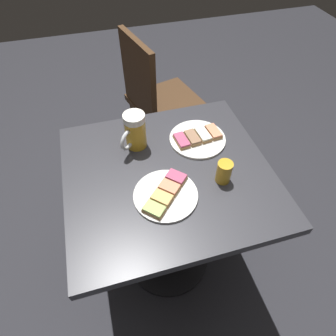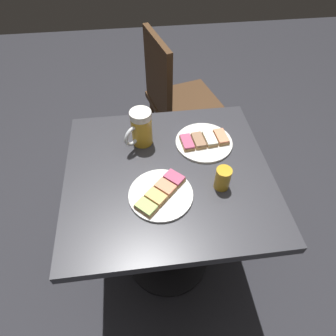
# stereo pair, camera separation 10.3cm
# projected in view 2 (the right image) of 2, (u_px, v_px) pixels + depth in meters

# --- Properties ---
(ground_plane) EXTENTS (6.00, 6.00, 0.00)m
(ground_plane) POSITION_uv_depth(u_px,v_px,m) (168.00, 256.00, 1.60)
(ground_plane) COLOR #28282D
(cafe_table) EXTENTS (0.75, 0.70, 0.73)m
(cafe_table) POSITION_uv_depth(u_px,v_px,m) (168.00, 197.00, 1.17)
(cafe_table) COLOR black
(cafe_table) RESTS_ON ground_plane
(plate_near) EXTENTS (0.23, 0.23, 0.03)m
(plate_near) POSITION_uv_depth(u_px,v_px,m) (204.00, 141.00, 1.14)
(plate_near) COLOR white
(plate_near) RESTS_ON cafe_table
(plate_far) EXTENTS (0.22, 0.22, 0.03)m
(plate_far) POSITION_uv_depth(u_px,v_px,m) (161.00, 194.00, 0.97)
(plate_far) COLOR white
(plate_far) RESTS_ON cafe_table
(beer_mug) EXTENTS (0.11, 0.11, 0.15)m
(beer_mug) POSITION_uv_depth(u_px,v_px,m) (141.00, 128.00, 1.10)
(beer_mug) COLOR gold
(beer_mug) RESTS_ON cafe_table
(beer_glass_small) EXTENTS (0.05, 0.05, 0.09)m
(beer_glass_small) POSITION_uv_depth(u_px,v_px,m) (223.00, 178.00, 0.97)
(beer_glass_small) COLOR gold
(beer_glass_small) RESTS_ON cafe_table
(cafe_chair) EXTENTS (0.46, 0.46, 0.92)m
(cafe_chair) POSITION_uv_depth(u_px,v_px,m) (176.00, 99.00, 1.65)
(cafe_chair) COLOR #472D19
(cafe_chair) RESTS_ON ground_plane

